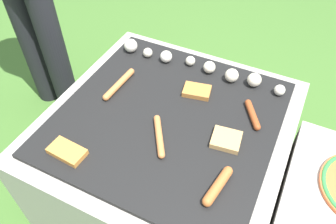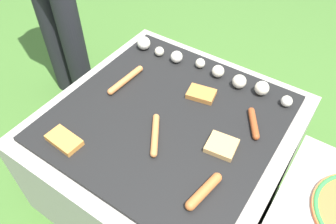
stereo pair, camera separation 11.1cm
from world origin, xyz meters
The scene contains 10 objects.
ground_plane centered at (0.00, 0.00, 0.00)m, with size 14.00×14.00×0.00m, color #3D6628.
grill centered at (0.00, 0.00, 0.22)m, with size 0.86×0.86×0.45m.
sausage_front_center centered at (0.27, 0.13, 0.46)m, with size 0.09×0.13×0.02m.
sausage_back_center centered at (-0.24, 0.06, 0.46)m, with size 0.03×0.20×0.03m.
sausage_back_right centered at (0.26, -0.20, 0.47)m, with size 0.05×0.15×0.03m.
sausage_mid_right centered at (0.02, -0.10, 0.46)m, with size 0.11×0.16×0.02m.
bread_slice_left centered at (-0.22, -0.29, 0.46)m, with size 0.13×0.08×0.02m.
bread_slice_center centered at (0.05, 0.16, 0.46)m, with size 0.11×0.09×0.02m.
bread_slice_right centered at (0.23, -0.02, 0.46)m, with size 0.11×0.10×0.02m.
mushroom_row centered at (-0.01, 0.29, 0.48)m, with size 0.70×0.08×0.06m.
Camera 2 is at (0.45, -0.66, 1.31)m, focal length 35.00 mm.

